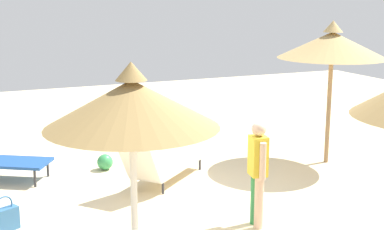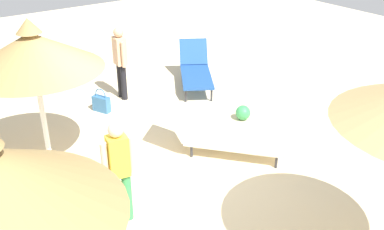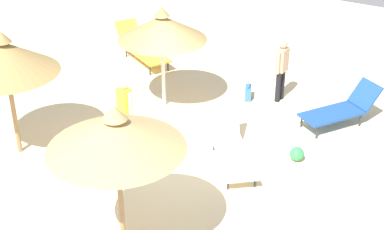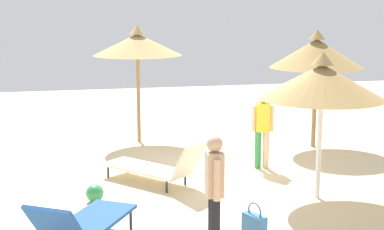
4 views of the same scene
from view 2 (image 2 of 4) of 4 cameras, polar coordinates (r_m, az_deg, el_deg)
The scene contains 8 objects.
ground at distance 7.25m, azimuth -3.08°, elevation -8.34°, with size 24.00×24.00×0.10m, color beige.
parasol_umbrella_far_left at distance 7.03m, azimuth -19.73°, elevation 7.67°, with size 2.08×2.08×2.49m.
lounge_chair_near_left at distance 10.39m, azimuth 0.45°, elevation 5.88°, with size 1.94×1.54×0.90m.
lounge_chair_back at distance 7.71m, azimuth 3.45°, elevation -2.53°, with size 1.99×1.84×0.93m.
person_standing_far_right at distance 5.97m, azimuth -9.30°, elevation -6.67°, with size 0.26×0.45×1.53m.
person_standing_near_right at distance 9.70m, azimuth -9.14°, elevation 7.11°, with size 0.48×0.24×1.59m.
handbag at distance 9.40m, azimuth -11.50°, elevation 1.48°, with size 0.41×0.30×0.51m.
beach_ball at distance 8.95m, azimuth 6.52°, elevation 0.30°, with size 0.30×0.30×0.30m, color #338C4C.
Camera 2 is at (-5.04, 3.13, 4.11)m, focal length 41.76 mm.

